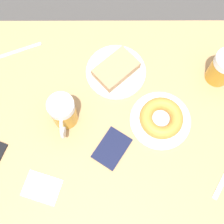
% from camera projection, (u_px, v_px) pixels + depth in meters
% --- Properties ---
extents(ground_plane, '(8.00, 8.00, 0.00)m').
position_uv_depth(ground_plane, '(112.00, 155.00, 1.76)').
color(ground_plane, '#474442').
extents(table, '(0.77, 1.03, 0.71)m').
position_uv_depth(table, '(112.00, 119.00, 1.15)').
color(table, tan).
rests_on(table, ground_plane).
extents(plate_with_cake, '(0.22, 0.22, 0.04)m').
position_uv_depth(plate_with_cake, '(116.00, 70.00, 1.13)').
color(plate_with_cake, white).
rests_on(plate_with_cake, table).
extents(plate_with_donut, '(0.21, 0.21, 0.05)m').
position_uv_depth(plate_with_donut, '(161.00, 119.00, 1.06)').
color(plate_with_donut, white).
rests_on(plate_with_donut, table).
extents(beer_mug_left, '(0.13, 0.09, 0.14)m').
position_uv_depth(beer_mug_left, '(63.00, 112.00, 1.02)').
color(beer_mug_left, '#C68C23').
rests_on(beer_mug_left, table).
extents(beer_mug_center, '(0.09, 0.13, 0.14)m').
position_uv_depth(beer_mug_center, '(224.00, 68.00, 1.07)').
color(beer_mug_center, '#C68C23').
rests_on(beer_mug_center, table).
extents(napkin_folded, '(0.12, 0.14, 0.00)m').
position_uv_depth(napkin_folded, '(42.00, 188.00, 1.00)').
color(napkin_folded, white).
rests_on(napkin_folded, table).
extents(fork, '(0.07, 0.16, 0.00)m').
position_uv_depth(fork, '(21.00, 50.00, 1.17)').
color(fork, silver).
rests_on(fork, table).
extents(passport_far_edge, '(0.15, 0.14, 0.01)m').
position_uv_depth(passport_far_edge, '(112.00, 148.00, 1.05)').
color(passport_far_edge, '#141938').
rests_on(passport_far_edge, table).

